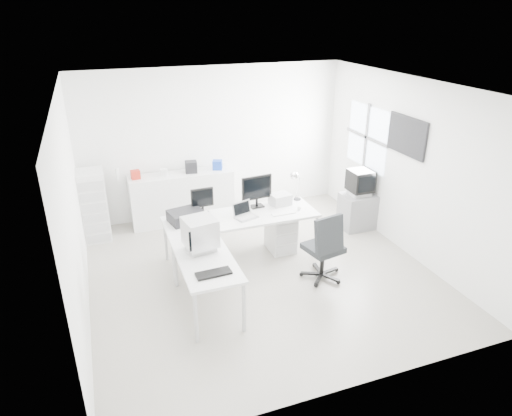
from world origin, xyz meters
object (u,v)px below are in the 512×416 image
object	(u,v)px
drawer_pedestal	(281,233)
inkjet_printer	(186,216)
lcd_monitor_small	(202,202)
lcd_monitor_large	(257,192)
laptop	(246,211)
tv_cabinet	(358,211)
side_desk	(207,283)
office_chair	(323,245)
main_desk	(242,237)
filing_cabinet	(94,206)
crt_monitor	(200,236)
laser_printer	(280,199)
crt_tv	(360,183)
sideboard	(182,198)

from	to	relation	value
drawer_pedestal	inkjet_printer	size ratio (longest dim) A/B	1.22
lcd_monitor_small	lcd_monitor_large	distance (m)	0.90
laptop	tv_cabinet	distance (m)	2.40
side_desk	inkjet_printer	distance (m)	1.29
laptop	office_chair	distance (m)	1.28
side_desk	laptop	bearing A→B (deg)	48.01
main_desk	filing_cabinet	bearing A→B (deg)	144.72
crt_monitor	filing_cabinet	world-z (taller)	filing_cabinet
drawer_pedestal	laser_printer	bearing A→B (deg)	73.61
main_desk	laptop	xyz separation A→B (m)	(0.05, -0.10, 0.49)
inkjet_printer	crt_tv	xyz separation A→B (m)	(3.20, 0.25, 0.04)
tv_cabinet	drawer_pedestal	bearing A→B (deg)	-169.78
lcd_monitor_large	crt_monitor	xyz separation A→B (m)	(-1.20, -1.10, -0.06)
lcd_monitor_small	inkjet_printer	bearing A→B (deg)	-155.22
inkjet_printer	lcd_monitor_large	distance (m)	1.22
laser_printer	laptop	bearing A→B (deg)	-163.62
inkjet_printer	office_chair	distance (m)	2.11
crt_monitor	crt_tv	bearing A→B (deg)	11.27
lcd_monitor_large	laptop	xyz separation A→B (m)	(-0.30, -0.35, -0.15)
drawer_pedestal	crt_tv	bearing A→B (deg)	10.22
main_desk	drawer_pedestal	world-z (taller)	main_desk
lcd_monitor_large	laptop	size ratio (longest dim) A/B	1.47
lcd_monitor_large	crt_monitor	world-z (taller)	lcd_monitor_large
laser_printer	crt_monitor	world-z (taller)	crt_monitor
inkjet_printer	lcd_monitor_large	world-z (taller)	lcd_monitor_large
inkjet_printer	lcd_monitor_small	world-z (taller)	lcd_monitor_small
inkjet_printer	side_desk	bearing A→B (deg)	-102.01
sideboard	crt_monitor	bearing A→B (deg)	-95.64
main_desk	crt_monitor	distance (m)	1.34
crt_tv	lcd_monitor_small	bearing A→B (deg)	-178.08
tv_cabinet	lcd_monitor_large	bearing A→B (deg)	-177.21
laptop	office_chair	size ratio (longest dim) A/B	0.33
office_chair	drawer_pedestal	bearing A→B (deg)	92.10
crt_tv	filing_cabinet	bearing A→B (deg)	165.37
main_desk	office_chair	bearing A→B (deg)	-45.46
inkjet_printer	lcd_monitor_small	bearing A→B (deg)	14.56
laptop	lcd_monitor_large	bearing A→B (deg)	31.39
drawer_pedestal	laser_printer	distance (m)	0.57
lcd_monitor_large	tv_cabinet	xyz separation A→B (m)	(2.00, 0.10, -0.69)
lcd_monitor_small	crt_tv	xyz separation A→B (m)	(2.90, 0.10, -0.10)
inkjet_printer	crt_tv	world-z (taller)	crt_tv
side_desk	sideboard	xyz separation A→B (m)	(0.25, 2.82, 0.10)
drawer_pedestal	crt_tv	xyz separation A→B (m)	(1.65, 0.30, 0.57)
laser_printer	sideboard	xyz separation A→B (m)	(-1.35, 1.50, -0.37)
main_desk	filing_cabinet	distance (m)	2.65
side_desk	crt_tv	bearing A→B (deg)	24.35
inkjet_printer	tv_cabinet	world-z (taller)	inkjet_printer
drawer_pedestal	lcd_monitor_small	xyz separation A→B (m)	(-1.25, 0.20, 0.67)
lcd_monitor_large	laptop	world-z (taller)	lcd_monitor_large
laptop	crt_monitor	bearing A→B (deg)	-158.21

